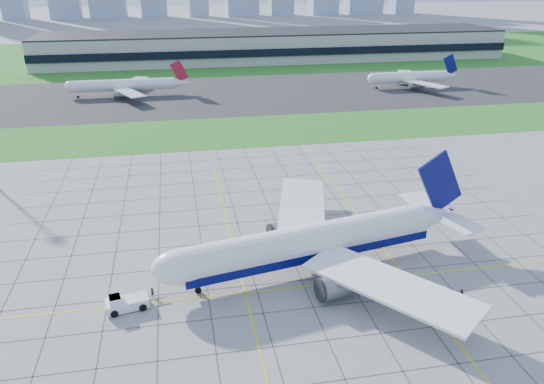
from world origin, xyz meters
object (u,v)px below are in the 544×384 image
(airliner, at_px, (312,243))
(pushback_tug, at_px, (125,303))
(distant_jet_1, at_px, (125,85))
(distant_jet_2, at_px, (411,77))
(crew_far, at_px, (462,294))
(crew_near, at_px, (152,292))

(airliner, distance_m, pushback_tug, 32.56)
(distant_jet_1, height_order, distant_jet_2, same)
(crew_far, bearing_deg, distant_jet_1, 163.93)
(crew_far, xyz_separation_m, distant_jet_2, (59.85, 153.41, 3.68))
(airliner, bearing_deg, distant_jet_1, 94.21)
(distant_jet_1, bearing_deg, airliner, -74.26)
(airliner, bearing_deg, distant_jet_2, 48.31)
(crew_near, height_order, crew_far, crew_near)
(pushback_tug, height_order, distant_jet_2, distant_jet_2)
(pushback_tug, bearing_deg, airliner, 0.05)
(pushback_tug, height_order, crew_far, pushback_tug)
(distant_jet_1, bearing_deg, crew_far, -68.55)
(crew_near, height_order, distant_jet_2, distant_jet_2)
(pushback_tug, distance_m, distant_jet_2, 185.03)
(distant_jet_2, bearing_deg, crew_near, -127.12)
(crew_near, relative_size, distant_jet_2, 0.04)
(distant_jet_1, bearing_deg, crew_near, -84.79)
(pushback_tug, xyz_separation_m, distant_jet_1, (-9.52, 152.59, 3.32))
(airliner, bearing_deg, pushback_tug, -179.95)
(pushback_tug, distance_m, distant_jet_1, 152.93)
(airliner, relative_size, distant_jet_2, 1.39)
(crew_near, xyz_separation_m, distant_jet_1, (-13.66, 149.98, 3.62))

